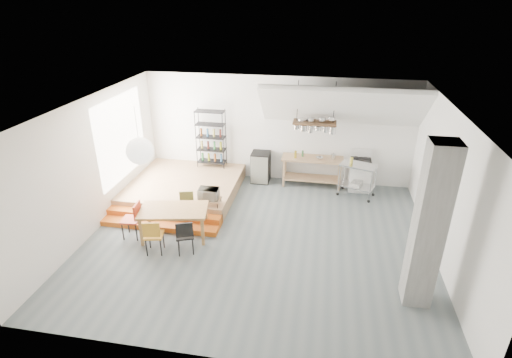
% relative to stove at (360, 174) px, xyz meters
% --- Properties ---
extents(floor, '(8.00, 8.00, 0.00)m').
position_rel_stove_xyz_m(floor, '(-2.50, -3.16, -0.48)').
color(floor, slate).
rests_on(floor, ground).
extents(wall_back, '(8.00, 0.04, 3.20)m').
position_rel_stove_xyz_m(wall_back, '(-2.50, 0.34, 1.12)').
color(wall_back, silver).
rests_on(wall_back, ground).
extents(wall_left, '(0.04, 7.00, 3.20)m').
position_rel_stove_xyz_m(wall_left, '(-6.50, -3.16, 1.12)').
color(wall_left, silver).
rests_on(wall_left, ground).
extents(wall_right, '(0.04, 7.00, 3.20)m').
position_rel_stove_xyz_m(wall_right, '(1.50, -3.16, 1.12)').
color(wall_right, silver).
rests_on(wall_right, ground).
extents(ceiling, '(8.00, 7.00, 0.02)m').
position_rel_stove_xyz_m(ceiling, '(-2.50, -3.16, 2.72)').
color(ceiling, white).
rests_on(ceiling, wall_back).
extents(slope_ceiling, '(4.40, 1.44, 1.32)m').
position_rel_stove_xyz_m(slope_ceiling, '(-0.70, -0.26, 2.07)').
color(slope_ceiling, white).
rests_on(slope_ceiling, wall_back).
extents(window_pane, '(0.02, 2.50, 2.20)m').
position_rel_stove_xyz_m(window_pane, '(-6.48, -1.66, 1.32)').
color(window_pane, white).
rests_on(window_pane, wall_left).
extents(platform, '(3.00, 3.00, 0.40)m').
position_rel_stove_xyz_m(platform, '(-5.00, -1.16, -0.28)').
color(platform, '#9E774F').
rests_on(platform, ground).
extents(step_lower, '(3.00, 0.35, 0.13)m').
position_rel_stove_xyz_m(step_lower, '(-5.00, -3.11, -0.41)').
color(step_lower, '#BF5716').
rests_on(step_lower, ground).
extents(step_upper, '(3.00, 0.35, 0.27)m').
position_rel_stove_xyz_m(step_upper, '(-5.00, -2.76, -0.35)').
color(step_upper, '#BF5716').
rests_on(step_upper, ground).
extents(concrete_column, '(0.50, 0.50, 3.20)m').
position_rel_stove_xyz_m(concrete_column, '(0.80, -4.66, 1.12)').
color(concrete_column, slate).
rests_on(concrete_column, ground).
extents(kitchen_counter, '(1.80, 0.60, 0.91)m').
position_rel_stove_xyz_m(kitchen_counter, '(-1.40, -0.01, 0.15)').
color(kitchen_counter, '#9E774F').
rests_on(kitchen_counter, ground).
extents(stove, '(0.60, 0.60, 1.18)m').
position_rel_stove_xyz_m(stove, '(0.00, 0.00, 0.00)').
color(stove, white).
rests_on(stove, ground).
extents(pot_rack, '(1.20, 0.50, 1.43)m').
position_rel_stove_xyz_m(pot_rack, '(-1.37, -0.23, 1.50)').
color(pot_rack, '#3E2A19').
rests_on(pot_rack, ceiling).
extents(wire_shelving, '(0.88, 0.38, 1.80)m').
position_rel_stove_xyz_m(wire_shelving, '(-4.50, 0.04, 0.85)').
color(wire_shelving, black).
rests_on(wire_shelving, platform).
extents(microwave_shelf, '(0.60, 0.40, 0.16)m').
position_rel_stove_xyz_m(microwave_shelf, '(-3.90, -2.41, 0.07)').
color(microwave_shelf, '#9E774F').
rests_on(microwave_shelf, platform).
extents(paper_lantern, '(0.60, 0.60, 0.60)m').
position_rel_stove_xyz_m(paper_lantern, '(-5.06, -3.50, 1.72)').
color(paper_lantern, white).
rests_on(paper_lantern, ceiling).
extents(dining_table, '(1.70, 1.15, 0.74)m').
position_rel_stove_xyz_m(dining_table, '(-4.47, -3.38, 0.18)').
color(dining_table, olive).
rests_on(dining_table, ground).
extents(chair_mustard, '(0.47, 0.47, 0.87)m').
position_rel_stove_xyz_m(chair_mustard, '(-4.67, -4.14, 0.04)').
color(chair_mustard, '#C28521').
rests_on(chair_mustard, ground).
extents(chair_black, '(0.51, 0.51, 0.85)m').
position_rel_stove_xyz_m(chair_black, '(-3.99, -4.01, 0.03)').
color(chair_black, black).
rests_on(chair_black, ground).
extents(chair_olive, '(0.45, 0.45, 0.80)m').
position_rel_stove_xyz_m(chair_olive, '(-4.41, -2.66, -0.00)').
color(chair_olive, brown).
rests_on(chair_olive, ground).
extents(chair_red, '(0.45, 0.45, 0.91)m').
position_rel_stove_xyz_m(chair_red, '(-5.40, -3.57, 0.06)').
color(chair_red, red).
rests_on(chair_red, ground).
extents(rolling_cart, '(1.10, 0.84, 0.97)m').
position_rel_stove_xyz_m(rolling_cart, '(-0.10, -0.46, 0.15)').
color(rolling_cart, silver).
rests_on(rolling_cart, ground).
extents(mini_fridge, '(0.56, 0.56, 0.94)m').
position_rel_stove_xyz_m(mini_fridge, '(-2.96, 0.04, -0.01)').
color(mini_fridge, black).
rests_on(mini_fridge, ground).
extents(microwave, '(0.52, 0.36, 0.28)m').
position_rel_stove_xyz_m(microwave, '(-3.90, -2.41, 0.22)').
color(microwave, beige).
rests_on(microwave, microwave_shelf).
extents(bowl, '(0.26, 0.26, 0.05)m').
position_rel_stove_xyz_m(bowl, '(-1.20, -0.06, 0.45)').
color(bowl, silver).
rests_on(bowl, kitchen_counter).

